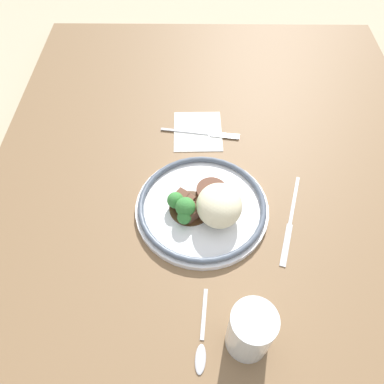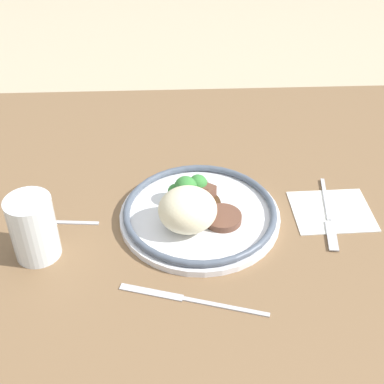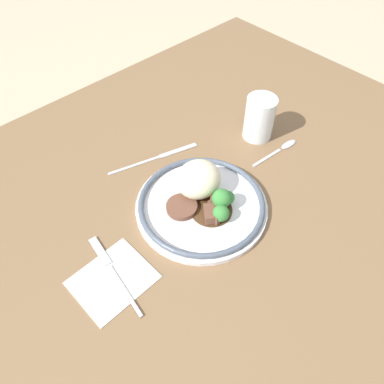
% 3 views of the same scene
% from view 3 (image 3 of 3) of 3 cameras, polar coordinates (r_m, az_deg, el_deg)
% --- Properties ---
extents(ground_plane, '(8.00, 8.00, 0.00)m').
position_cam_3_polar(ground_plane, '(0.83, -0.95, -3.12)').
color(ground_plane, tan).
extents(dining_table, '(1.45, 1.03, 0.03)m').
position_cam_3_polar(dining_table, '(0.82, -0.96, -2.43)').
color(dining_table, brown).
rests_on(dining_table, ground).
extents(napkin, '(0.14, 0.12, 0.00)m').
position_cam_3_polar(napkin, '(0.72, -11.99, -12.96)').
color(napkin, silver).
rests_on(napkin, dining_table).
extents(plate, '(0.28, 0.28, 0.09)m').
position_cam_3_polar(plate, '(0.78, 1.53, -1.06)').
color(plate, white).
rests_on(plate, dining_table).
extents(juice_glass, '(0.07, 0.07, 0.11)m').
position_cam_3_polar(juice_glass, '(0.94, 10.18, 10.71)').
color(juice_glass, orange).
rests_on(juice_glass, dining_table).
extents(fork, '(0.04, 0.19, 0.00)m').
position_cam_3_polar(fork, '(0.73, -12.40, -11.09)').
color(fork, '#B7B7BC').
rests_on(fork, napkin).
extents(knife, '(0.22, 0.07, 0.00)m').
position_cam_3_polar(knife, '(0.90, -5.31, 5.25)').
color(knife, '#B7B7BC').
rests_on(knife, dining_table).
extents(spoon, '(0.14, 0.02, 0.01)m').
position_cam_3_polar(spoon, '(0.95, 13.74, 6.61)').
color(spoon, '#B7B7BC').
rests_on(spoon, dining_table).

